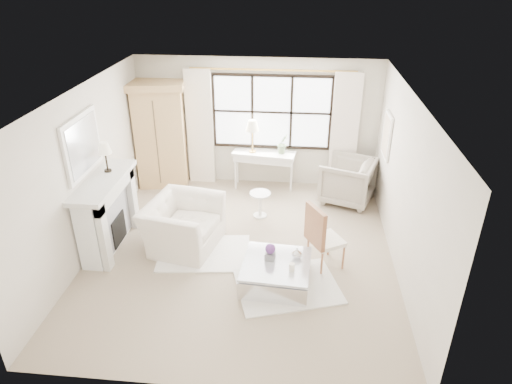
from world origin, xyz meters
TOP-DOWN VIEW (x-y plane):
  - floor at (0.00, 0.00)m, footprint 5.50×5.50m
  - ceiling at (0.00, 0.00)m, footprint 5.50×5.50m
  - wall_back at (0.00, 2.75)m, footprint 5.00×0.00m
  - wall_front at (0.00, -2.75)m, footprint 5.00×0.00m
  - wall_left at (-2.50, 0.00)m, footprint 0.00×5.50m
  - wall_right at (2.50, 0.00)m, footprint 0.00×5.50m
  - window_pane at (0.30, 2.73)m, footprint 2.40×0.02m
  - window_frame at (0.30, 2.72)m, footprint 2.50×0.04m
  - curtain_rod at (0.30, 2.67)m, footprint 3.30×0.04m
  - curtain_left at (-1.20, 2.65)m, footprint 0.55×0.10m
  - curtain_right at (1.80, 2.65)m, footprint 0.55×0.10m
  - fireplace at (-2.27, 0.00)m, footprint 0.58×1.66m
  - mirror_frame at (-2.47, 0.00)m, footprint 0.05×1.15m
  - mirror_glass at (-2.44, 0.00)m, footprint 0.02×1.00m
  - art_frame at (2.47, 1.70)m, footprint 0.04×0.62m
  - art_canvas at (2.45, 1.70)m, footprint 0.01×0.52m
  - mantel_lamp at (-2.26, 0.30)m, footprint 0.22×0.22m
  - armoire at (-2.00, 2.45)m, footprint 1.22×0.87m
  - console_table at (0.17, 2.50)m, footprint 1.35×0.62m
  - console_lamp at (-0.08, 2.50)m, footprint 0.28×0.28m
  - orchid_plant at (0.55, 2.49)m, footprint 0.30×0.28m
  - side_table at (0.20, 1.22)m, footprint 0.40×0.40m
  - rug_left at (-0.61, -0.11)m, footprint 1.60×1.21m
  - rug_right at (0.81, -0.84)m, footprint 1.76×1.52m
  - club_armchair at (-1.01, 0.12)m, footprint 1.34×1.47m
  - wingback_chair at (1.88, 2.03)m, footprint 1.25×1.24m
  - french_chair at (1.36, -0.22)m, footprint 0.66×0.66m
  - coffee_table at (0.63, -0.77)m, footprint 1.07×1.07m
  - planter_box at (0.53, -0.68)m, footprint 0.16×0.16m
  - planter_flowers at (0.53, -0.68)m, footprint 0.16×0.16m
  - pillar_candle at (0.86, -0.93)m, footprint 0.08×0.08m
  - coffee_vase at (0.93, -0.60)m, footprint 0.18×0.18m

SIDE VIEW (x-z plane):
  - floor at x=0.00m, z-range 0.00..0.00m
  - rug_left at x=-0.61m, z-range 0.00..0.03m
  - rug_right at x=0.81m, z-range 0.00..0.03m
  - coffee_table at x=0.63m, z-range -0.01..0.37m
  - french_chair at x=1.36m, z-range -0.23..0.85m
  - side_table at x=0.20m, z-range 0.08..0.58m
  - console_table at x=0.17m, z-range 0.00..0.80m
  - club_armchair at x=-1.01m, z-range 0.00..0.82m
  - planter_box at x=0.53m, z-range 0.38..0.49m
  - pillar_candle at x=0.86m, z-range 0.38..0.50m
  - wingback_chair at x=1.88m, z-range 0.00..0.90m
  - coffee_vase at x=0.93m, z-range 0.38..0.55m
  - planter_flowers at x=0.53m, z-range 0.49..0.64m
  - fireplace at x=-2.27m, z-range 0.02..1.28m
  - orchid_plant at x=0.55m, z-range 0.80..1.22m
  - armoire at x=-2.00m, z-range 0.02..2.26m
  - curtain_left at x=-1.20m, z-range 0.00..2.47m
  - curtain_right at x=1.80m, z-range 0.00..2.47m
  - wall_left at x=-2.50m, z-range -1.40..4.10m
  - wall_right at x=2.50m, z-range -1.40..4.10m
  - wall_back at x=0.00m, z-range -1.15..3.85m
  - wall_front at x=0.00m, z-range -1.15..3.85m
  - console_lamp at x=-0.08m, z-range 1.01..1.70m
  - art_frame at x=2.47m, z-range 1.14..1.96m
  - art_canvas at x=2.45m, z-range 1.19..1.91m
  - window_pane at x=0.30m, z-range 0.85..2.35m
  - window_frame at x=0.30m, z-range 0.85..2.35m
  - mantel_lamp at x=-2.26m, z-range 1.40..1.91m
  - mirror_frame at x=-2.47m, z-range 1.37..2.31m
  - mirror_glass at x=-2.44m, z-range 1.44..2.24m
  - curtain_rod at x=0.30m, z-range 2.45..2.49m
  - ceiling at x=0.00m, z-range 2.70..2.70m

